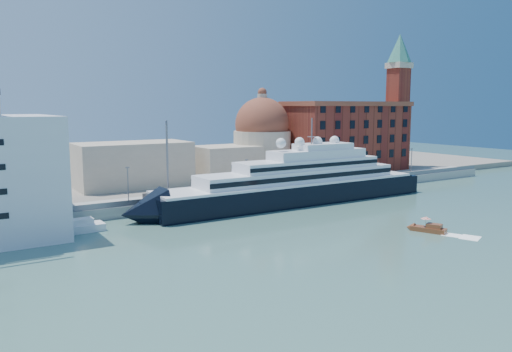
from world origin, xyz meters
TOP-DOWN VIEW (x-y plane):
  - ground at (0.00, 0.00)m, footprint 400.00×400.00m
  - quay at (0.00, 34.00)m, footprint 180.00×10.00m
  - land at (0.00, 75.00)m, footprint 260.00×72.00m
  - quay_fence at (0.00, 29.50)m, footprint 180.00×0.10m
  - superyacht at (6.22, 23.00)m, footprint 81.56×11.31m
  - service_barge at (-43.72, 22.06)m, footprint 12.12×4.32m
  - water_taxi at (13.80, -13.39)m, footprint 4.49×6.78m
  - warehouse at (52.00, 52.00)m, footprint 43.00×19.00m
  - campanile at (76.00, 52.00)m, footprint 8.40×8.40m
  - church at (6.39, 57.72)m, footprint 66.00×18.00m
  - lamp_posts at (-12.67, 32.27)m, footprint 120.80×2.40m

SIDE VIEW (x-z plane):
  - ground at x=0.00m, z-range 0.00..0.00m
  - water_taxi at x=13.80m, z-range -0.80..2.27m
  - service_barge at x=-43.72m, z-range -0.58..2.13m
  - land at x=0.00m, z-range 0.00..2.00m
  - quay at x=0.00m, z-range 0.00..2.50m
  - quay_fence at x=0.00m, z-range 2.50..3.70m
  - superyacht at x=6.22m, z-range -7.98..16.39m
  - lamp_posts at x=-12.67m, z-range 0.84..18.84m
  - church at x=6.39m, z-range -1.84..23.66m
  - warehouse at x=52.00m, z-range 2.16..25.41m
  - campanile at x=76.00m, z-range 5.26..52.26m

